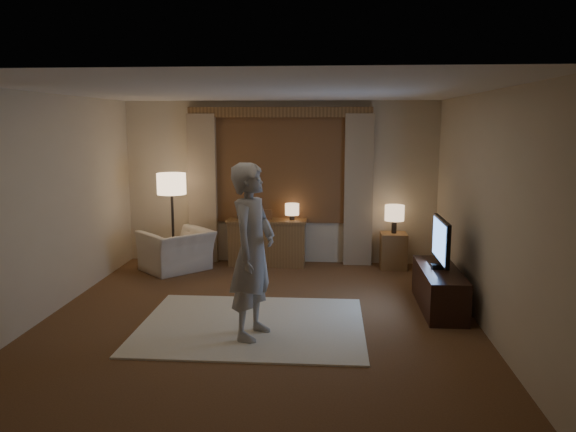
# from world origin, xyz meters

# --- Properties ---
(room) EXTENTS (5.04, 5.54, 2.64)m
(room) POSITION_xyz_m (0.00, 0.50, 1.33)
(room) COLOR brown
(room) RESTS_ON ground
(rug) EXTENTS (2.50, 2.00, 0.02)m
(rug) POSITION_xyz_m (-0.06, -0.24, 0.01)
(rug) COLOR #ECE1C7
(rug) RESTS_ON floor
(sideboard) EXTENTS (1.20, 0.40, 0.70)m
(sideboard) POSITION_xyz_m (-0.19, 2.50, 0.35)
(sideboard) COLOR brown
(sideboard) RESTS_ON floor
(picture_frame) EXTENTS (0.16, 0.02, 0.20)m
(picture_frame) POSITION_xyz_m (-0.19, 2.50, 0.80)
(picture_frame) COLOR brown
(picture_frame) RESTS_ON sideboard
(plant) EXTENTS (0.17, 0.13, 0.30)m
(plant) POSITION_xyz_m (-0.59, 2.50, 0.85)
(plant) COLOR #999999
(plant) RESTS_ON sideboard
(table_lamp_sideboard) EXTENTS (0.22, 0.22, 0.30)m
(table_lamp_sideboard) POSITION_xyz_m (0.21, 2.50, 0.90)
(table_lamp_sideboard) COLOR black
(table_lamp_sideboard) RESTS_ON sideboard
(floor_lamp) EXTENTS (0.44, 0.44, 1.50)m
(floor_lamp) POSITION_xyz_m (-1.60, 2.09, 1.26)
(floor_lamp) COLOR black
(floor_lamp) RESTS_ON floor
(armchair) EXTENTS (1.27, 1.28, 0.63)m
(armchair) POSITION_xyz_m (-1.54, 2.06, 0.31)
(armchair) COLOR beige
(armchair) RESTS_ON floor
(side_table) EXTENTS (0.40, 0.40, 0.56)m
(side_table) POSITION_xyz_m (1.80, 2.45, 0.28)
(side_table) COLOR brown
(side_table) RESTS_ON floor
(table_lamp_side) EXTENTS (0.30, 0.30, 0.44)m
(table_lamp_side) POSITION_xyz_m (1.80, 2.45, 0.87)
(table_lamp_side) COLOR black
(table_lamp_side) RESTS_ON side_table
(tv_stand) EXTENTS (0.45, 1.40, 0.50)m
(tv_stand) POSITION_xyz_m (2.15, 0.54, 0.25)
(tv_stand) COLOR black
(tv_stand) RESTS_ON floor
(tv) EXTENTS (0.21, 0.86, 0.62)m
(tv) POSITION_xyz_m (2.15, 0.54, 0.84)
(tv) COLOR black
(tv) RESTS_ON tv_stand
(person) EXTENTS (0.61, 0.77, 1.84)m
(person) POSITION_xyz_m (0.00, -0.56, 0.94)
(person) COLOR #ADA79F
(person) RESTS_ON rug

